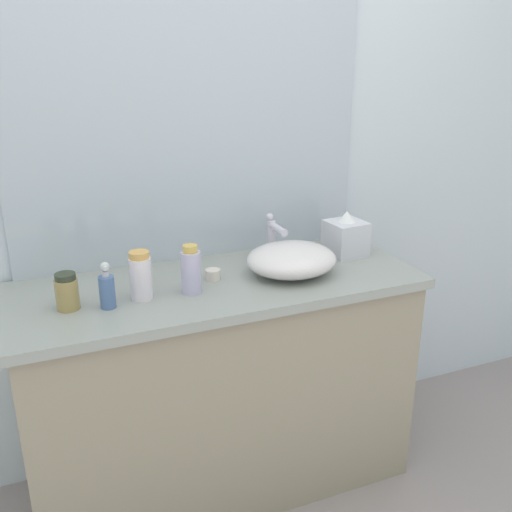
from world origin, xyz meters
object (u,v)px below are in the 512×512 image
(tissue_box, at_px, (346,236))
(spray_can, at_px, (141,276))
(soap_dispenser, at_px, (107,289))
(candle_jar, at_px, (213,275))
(lotion_bottle, at_px, (191,271))
(perfume_bottle, at_px, (67,292))
(sink_basin, at_px, (292,259))

(tissue_box, bearing_deg, spray_can, -172.26)
(soap_dispenser, xyz_separation_m, candle_jar, (0.37, 0.09, -0.04))
(soap_dispenser, relative_size, candle_jar, 2.83)
(soap_dispenser, height_order, lotion_bottle, lotion_bottle)
(lotion_bottle, relative_size, tissue_box, 0.94)
(perfume_bottle, height_order, spray_can, spray_can)
(sink_basin, height_order, perfume_bottle, perfume_bottle)
(lotion_bottle, bearing_deg, sink_basin, 3.47)
(candle_jar, bearing_deg, spray_can, -166.18)
(lotion_bottle, relative_size, perfume_bottle, 1.41)
(candle_jar, bearing_deg, perfume_bottle, -173.49)
(lotion_bottle, height_order, spray_can, lotion_bottle)
(spray_can, bearing_deg, tissue_box, 7.74)
(lotion_bottle, bearing_deg, spray_can, 174.77)
(sink_basin, xyz_separation_m, lotion_bottle, (-0.37, -0.02, 0.02))
(tissue_box, height_order, candle_jar, tissue_box)
(tissue_box, xyz_separation_m, candle_jar, (-0.55, -0.05, -0.06))
(soap_dispenser, height_order, perfume_bottle, soap_dispenser)
(perfume_bottle, bearing_deg, tissue_box, 5.60)
(sink_basin, relative_size, perfume_bottle, 2.78)
(lotion_bottle, xyz_separation_m, tissue_box, (0.65, 0.12, -0.00))
(lotion_bottle, bearing_deg, candle_jar, 38.47)
(sink_basin, distance_m, lotion_bottle, 0.37)
(sink_basin, relative_size, soap_dispenser, 2.16)
(sink_basin, xyz_separation_m, soap_dispenser, (-0.64, -0.04, 0.01))
(sink_basin, bearing_deg, candle_jar, 168.39)
(sink_basin, distance_m, spray_can, 0.53)
(lotion_bottle, height_order, candle_jar, lotion_bottle)
(sink_basin, relative_size, spray_can, 2.04)
(sink_basin, distance_m, soap_dispenser, 0.64)
(tissue_box, bearing_deg, lotion_bottle, -169.13)
(lotion_bottle, bearing_deg, soap_dispenser, -176.99)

